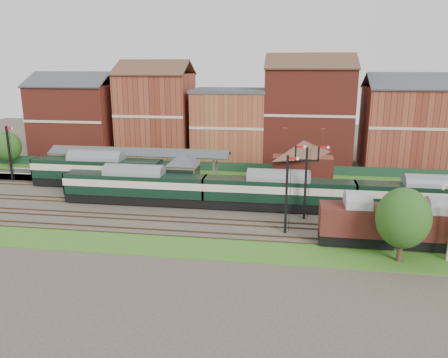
# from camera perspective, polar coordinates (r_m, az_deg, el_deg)

# --- Properties ---
(ground) EXTENTS (160.00, 160.00, 0.00)m
(ground) POSITION_cam_1_polar(r_m,az_deg,el_deg) (52.44, -2.93, -3.62)
(ground) COLOR #473D33
(ground) RESTS_ON ground
(grass_back) EXTENTS (90.00, 4.50, 0.06)m
(grass_back) POSITION_cam_1_polar(r_m,az_deg,el_deg) (67.57, -0.25, 0.61)
(grass_back) COLOR #2D6619
(grass_back) RESTS_ON ground
(grass_front) EXTENTS (90.00, 5.00, 0.06)m
(grass_front) POSITION_cam_1_polar(r_m,az_deg,el_deg) (41.50, -6.24, -8.71)
(grass_front) COLOR #2D6619
(grass_front) RESTS_ON ground
(fence) EXTENTS (90.00, 0.12, 1.50)m
(fence) POSITION_cam_1_polar(r_m,az_deg,el_deg) (69.32, 0.01, 1.59)
(fence) COLOR #193823
(fence) RESTS_ON ground
(platform) EXTENTS (55.00, 3.40, 1.00)m
(platform) POSITION_cam_1_polar(r_m,az_deg,el_deg) (62.49, -5.66, -0.18)
(platform) COLOR #2D2D2D
(platform) RESTS_ON ground
(signal_box) EXTENTS (5.40, 5.40, 6.00)m
(signal_box) POSITION_cam_1_polar(r_m,az_deg,el_deg) (55.24, -5.35, 0.73)
(signal_box) COLOR #607150
(signal_box) RESTS_ON ground
(brick_hut) EXTENTS (3.20, 2.64, 2.94)m
(brick_hut) POSITION_cam_1_polar(r_m,az_deg,el_deg) (54.44, 2.90, -1.61)
(brick_hut) COLOR maroon
(brick_hut) RESTS_ON ground
(station_building) EXTENTS (8.10, 8.10, 5.90)m
(station_building) POSITION_cam_1_polar(r_m,az_deg,el_deg) (59.87, 10.25, 2.40)
(station_building) COLOR maroon
(station_building) RESTS_ON platform
(canopy) EXTENTS (26.00, 3.89, 4.08)m
(canopy) POSITION_cam_1_polar(r_m,az_deg,el_deg) (63.31, -11.04, 3.60)
(canopy) COLOR brown
(canopy) RESTS_ON platform
(semaphore_bracket) EXTENTS (3.60, 0.25, 8.18)m
(semaphore_bracket) POSITION_cam_1_polar(r_m,az_deg,el_deg) (47.79, 10.68, 0.11)
(semaphore_bracket) COLOR black
(semaphore_bracket) RESTS_ON ground
(semaphore_platform_end) EXTENTS (1.23, 0.25, 8.00)m
(semaphore_platform_end) POSITION_cam_1_polar(r_m,az_deg,el_deg) (70.54, -26.23, 3.12)
(semaphore_platform_end) COLOR black
(semaphore_platform_end) RESTS_ON ground
(semaphore_siding) EXTENTS (1.23, 0.25, 8.00)m
(semaphore_siding) POSITION_cam_1_polar(r_m,az_deg,el_deg) (43.54, 8.19, -1.87)
(semaphore_siding) COLOR black
(semaphore_siding) RESTS_ON ground
(town_backdrop) EXTENTS (69.00, 10.00, 16.00)m
(town_backdrop) POSITION_cam_1_polar(r_m,az_deg,el_deg) (75.07, 0.67, 7.44)
(town_backdrop) COLOR maroon
(town_backdrop) RESTS_ON ground
(dmu_train) EXTENTS (51.76, 2.72, 3.98)m
(dmu_train) POSITION_cam_1_polar(r_m,az_deg,el_deg) (50.78, 7.07, -1.57)
(dmu_train) COLOR black
(dmu_train) RESTS_ON ground
(platform_railcar) EXTENTS (18.15, 2.86, 4.18)m
(platform_railcar) POSITION_cam_1_polar(r_m,az_deg,el_deg) (62.69, -16.25, 1.17)
(platform_railcar) COLOR black
(platform_railcar) RESTS_ON ground
(goods_van_a) EXTENTS (6.70, 2.90, 4.06)m
(goods_van_a) POSITION_cam_1_polar(r_m,az_deg,el_deg) (42.70, 16.86, -5.33)
(goods_van_a) COLOR black
(goods_van_a) RESTS_ON ground
(goods_van_b) EXTENTS (6.40, 2.78, 3.89)m
(goods_van_b) POSITION_cam_1_polar(r_m,az_deg,el_deg) (44.40, 26.12, -5.60)
(goods_van_b) COLOR black
(goods_van_b) RESTS_ON ground
(tree_far) EXTENTS (4.51, 4.51, 6.58)m
(tree_far) POSITION_cam_1_polar(r_m,az_deg,el_deg) (39.76, 22.36, -4.75)
(tree_far) COLOR #382619
(tree_far) RESTS_ON ground
(tree_back) EXTENTS (4.09, 4.09, 5.98)m
(tree_back) POSITION_cam_1_polar(r_m,az_deg,el_deg) (79.17, -26.34, 3.82)
(tree_back) COLOR #382619
(tree_back) RESTS_ON ground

